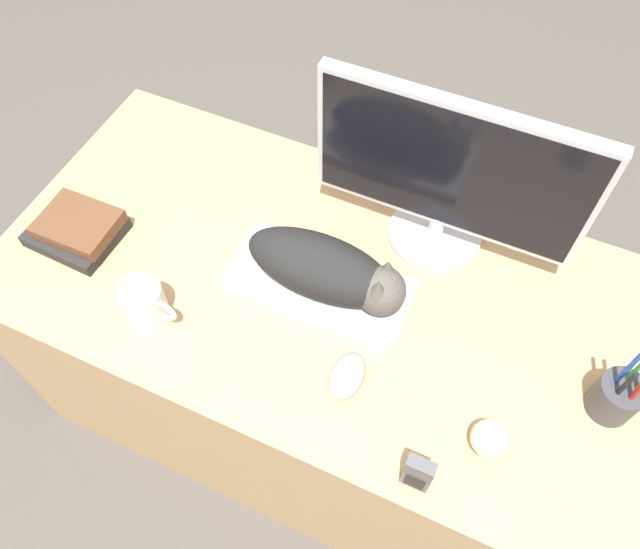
# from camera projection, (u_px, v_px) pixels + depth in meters

# --- Properties ---
(ground_plane) EXTENTS (12.00, 12.00, 0.00)m
(ground_plane) POSITION_uv_depth(u_px,v_px,m) (270.00, 517.00, 1.80)
(ground_plane) COLOR #4C4742
(desk) EXTENTS (1.49, 0.75, 0.72)m
(desk) POSITION_uv_depth(u_px,v_px,m) (323.00, 355.00, 1.69)
(desk) COLOR tan
(desk) RESTS_ON ground_plane
(keyboard) EXTENTS (0.41, 0.18, 0.02)m
(keyboard) POSITION_uv_depth(u_px,v_px,m) (319.00, 284.00, 1.37)
(keyboard) COLOR silver
(keyboard) RESTS_ON desk
(cat) EXTENTS (0.36, 0.14, 0.13)m
(cat) POSITION_uv_depth(u_px,v_px,m) (330.00, 270.00, 1.31)
(cat) COLOR black
(cat) RESTS_ON keyboard
(monitor) EXTENTS (0.58, 0.22, 0.40)m
(monitor) POSITION_uv_depth(u_px,v_px,m) (449.00, 175.00, 1.28)
(monitor) COLOR #B7B7BC
(monitor) RESTS_ON desk
(computer_mouse) EXTENTS (0.07, 0.11, 0.04)m
(computer_mouse) POSITION_uv_depth(u_px,v_px,m) (347.00, 376.00, 1.24)
(computer_mouse) COLOR gray
(computer_mouse) RESTS_ON desk
(coffee_mug) EXTENTS (0.13, 0.09, 0.10)m
(coffee_mug) POSITION_uv_depth(u_px,v_px,m) (145.00, 303.00, 1.30)
(coffee_mug) COLOR silver
(coffee_mug) RESTS_ON desk
(pen_cup) EXTENTS (0.09, 0.09, 0.23)m
(pen_cup) POSITION_uv_depth(u_px,v_px,m) (617.00, 396.00, 1.19)
(pen_cup) COLOR #38383D
(pen_cup) RESTS_ON desk
(baseball) EXTENTS (0.07, 0.07, 0.07)m
(baseball) POSITION_uv_depth(u_px,v_px,m) (490.00, 439.00, 1.16)
(baseball) COLOR beige
(baseball) RESTS_ON desk
(phone) EXTENTS (0.05, 0.03, 0.11)m
(phone) POSITION_uv_depth(u_px,v_px,m) (418.00, 474.00, 1.11)
(phone) COLOR #4C4C51
(phone) RESTS_ON desk
(book_stack) EXTENTS (0.20, 0.17, 0.06)m
(book_stack) POSITION_uv_depth(u_px,v_px,m) (77.00, 229.00, 1.44)
(book_stack) COLOR black
(book_stack) RESTS_ON desk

